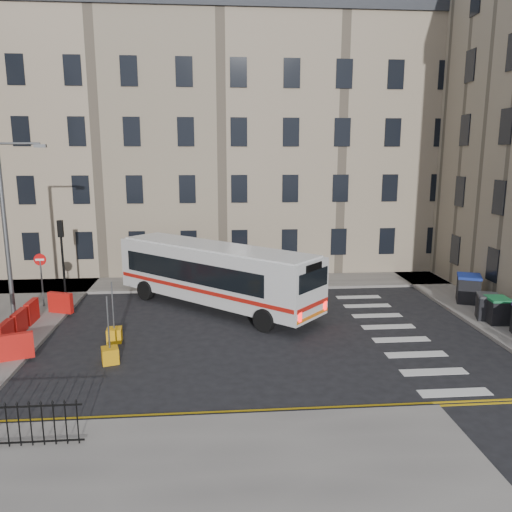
{
  "coord_description": "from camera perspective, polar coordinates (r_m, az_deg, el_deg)",
  "views": [
    {
      "loc": [
        -3.8,
        -20.58,
        7.73
      ],
      "look_at": [
        -1.88,
        2.31,
        3.0
      ],
      "focal_mm": 35.0,
      "sensor_mm": 36.0,
      "label": 1
    }
  ],
  "objects": [
    {
      "name": "ground",
      "position": [
        22.31,
        5.37,
        -8.69
      ],
      "size": [
        120.0,
        120.0,
        0.0
      ],
      "primitive_type": "plane",
      "color": "black",
      "rests_on": "ground"
    },
    {
      "name": "pavement_north",
      "position": [
        30.24,
        -8.82,
        -3.16
      ],
      "size": [
        36.0,
        3.2,
        0.15
      ],
      "primitive_type": "cube",
      "color": "slate",
      "rests_on": "ground"
    },
    {
      "name": "pavement_east",
      "position": [
        28.75,
        21.93,
        -4.67
      ],
      "size": [
        2.4,
        26.0,
        0.15
      ],
      "primitive_type": "cube",
      "color": "slate",
      "rests_on": "ground"
    },
    {
      "name": "pavement_sw",
      "position": [
        13.45,
        -19.35,
        -23.81
      ],
      "size": [
        20.0,
        6.0,
        0.15
      ],
      "primitive_type": "cube",
      "color": "slate",
      "rests_on": "ground"
    },
    {
      "name": "terrace_north",
      "position": [
        36.23,
        -10.12,
        12.87
      ],
      "size": [
        38.3,
        10.8,
        17.2
      ],
      "color": "gray",
      "rests_on": "ground"
    },
    {
      "name": "traffic_light_nw",
      "position": [
        28.71,
        -21.32,
        1.09
      ],
      "size": [
        0.28,
        0.22,
        4.1
      ],
      "color": "black",
      "rests_on": "pavement_west"
    },
    {
      "name": "streetlamp",
      "position": [
        24.62,
        -26.72,
        2.47
      ],
      "size": [
        0.5,
        0.22,
        8.14
      ],
      "color": "#595B5E",
      "rests_on": "pavement_west"
    },
    {
      "name": "no_entry_north",
      "position": [
        27.14,
        -23.38,
        -1.36
      ],
      "size": [
        0.6,
        0.08,
        3.0
      ],
      "color": "#595B5E",
      "rests_on": "pavement_west"
    },
    {
      "name": "roadworks_barriers",
      "position": [
        23.64,
        -24.61,
        -6.88
      ],
      "size": [
        1.66,
        6.26,
        1.0
      ],
      "color": "red",
      "rests_on": "pavement_west"
    },
    {
      "name": "bus",
      "position": [
        25.26,
        -4.72,
        -1.94
      ],
      "size": [
        10.27,
        9.73,
        3.15
      ],
      "rotation": [
        0.0,
        0.0,
        0.83
      ],
      "color": "silver",
      "rests_on": "ground"
    },
    {
      "name": "wheelie_bin_c",
      "position": [
        25.32,
        25.85,
        -5.58
      ],
      "size": [
        1.02,
        1.15,
        1.18
      ],
      "rotation": [
        0.0,
        0.0,
        -0.09
      ],
      "color": "black",
      "rests_on": "pavement_east"
    },
    {
      "name": "wheelie_bin_d",
      "position": [
        25.72,
        24.91,
        -5.24
      ],
      "size": [
        1.25,
        1.33,
        1.18
      ],
      "rotation": [
        0.0,
        0.0,
        -0.37
      ],
      "color": "black",
      "rests_on": "pavement_east"
    },
    {
      "name": "wheelie_bin_e",
      "position": [
        28.12,
        23.1,
        -3.43
      ],
      "size": [
        1.55,
        1.64,
        1.44
      ],
      "rotation": [
        0.0,
        0.0,
        -0.4
      ],
      "color": "black",
      "rests_on": "pavement_east"
    },
    {
      "name": "bollard_yellow",
      "position": [
        21.87,
        -15.87,
        -8.69
      ],
      "size": [
        0.64,
        0.64,
        0.6
      ],
      "primitive_type": "cube",
      "rotation": [
        0.0,
        0.0,
        0.08
      ],
      "color": "orange",
      "rests_on": "ground"
    },
    {
      "name": "bollard_chevron",
      "position": [
        19.85,
        -16.33,
        -10.84
      ],
      "size": [
        0.75,
        0.75,
        0.6
      ],
      "primitive_type": "cube",
      "rotation": [
        0.0,
        0.0,
        0.29
      ],
      "color": "orange",
      "rests_on": "ground"
    }
  ]
}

